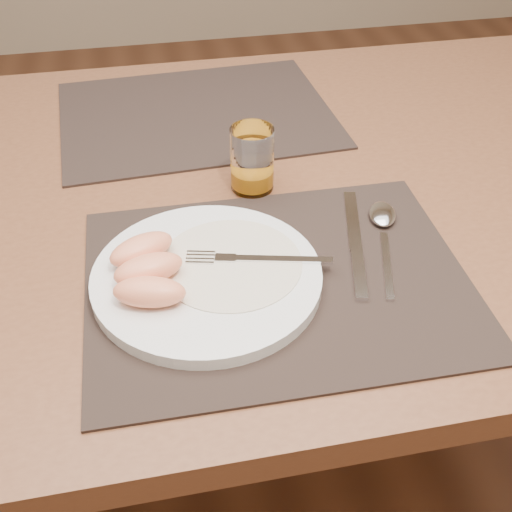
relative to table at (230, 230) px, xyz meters
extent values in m
plane|color=brown|center=(0.00, 0.00, -0.67)|extent=(5.00, 5.00, 0.00)
cube|color=brown|center=(0.00, 0.00, 0.06)|extent=(1.40, 0.90, 0.04)
cylinder|color=brown|center=(0.62, 0.37, -0.31)|extent=(0.06, 0.06, 0.71)
cube|color=#2C211B|center=(0.02, -0.22, 0.09)|extent=(0.45, 0.36, 0.00)
cube|color=#2C211B|center=(-0.02, 0.22, 0.09)|extent=(0.47, 0.37, 0.00)
cylinder|color=white|center=(-0.06, -0.21, 0.10)|extent=(0.27, 0.27, 0.02)
cylinder|color=white|center=(-0.03, -0.20, 0.10)|extent=(0.17, 0.17, 0.00)
cube|color=silver|center=(0.03, -0.21, 0.11)|extent=(0.11, 0.04, 0.00)
cube|color=silver|center=(-0.04, -0.19, 0.11)|extent=(0.03, 0.02, 0.00)
cube|color=silver|center=(-0.06, -0.18, 0.11)|extent=(0.04, 0.03, 0.00)
cube|color=silver|center=(0.15, -0.13, 0.09)|extent=(0.05, 0.13, 0.00)
cube|color=silver|center=(0.12, -0.23, 0.09)|extent=(0.04, 0.09, 0.01)
cube|color=silver|center=(0.16, -0.22, 0.09)|extent=(0.04, 0.12, 0.00)
ellipsoid|color=silver|center=(0.19, -0.13, 0.09)|extent=(0.05, 0.06, 0.01)
cylinder|color=white|center=(0.03, -0.02, 0.13)|extent=(0.06, 0.06, 0.09)
cylinder|color=orange|center=(0.03, -0.02, 0.10)|extent=(0.05, 0.05, 0.02)
ellipsoid|color=#FD9567|center=(-0.13, -0.25, 0.12)|extent=(0.09, 0.06, 0.03)
ellipsoid|color=#FD9567|center=(-0.13, -0.21, 0.12)|extent=(0.09, 0.05, 0.03)
ellipsoid|color=#FD9567|center=(-0.13, -0.17, 0.12)|extent=(0.09, 0.07, 0.03)
camera|label=1|loc=(-0.11, -0.77, 0.59)|focal=45.00mm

